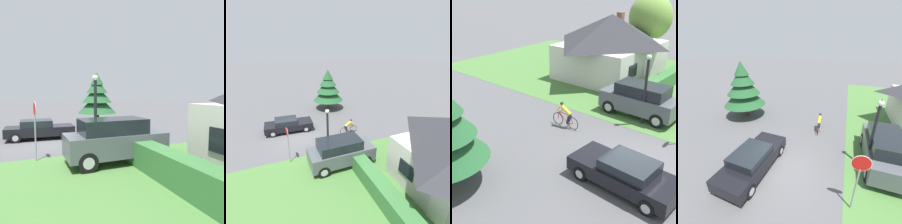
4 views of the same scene
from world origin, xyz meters
TOP-DOWN VIEW (x-y plane):
  - ground_plane at (0.00, 0.00)m, footprint 140.00×140.00m
  - hedge_row at (10.12, 3.35)m, footprint 10.65×0.90m
  - sedan_left_lane at (-1.49, -0.43)m, footprint 2.03×4.61m
  - cyclist at (1.18, 4.87)m, footprint 0.44×1.79m
  - parked_suv_right at (5.18, 2.40)m, footprint 1.93×4.62m
  - stop_sign at (3.58, -0.97)m, footprint 0.71×0.09m
  - street_lamp at (4.33, 1.74)m, footprint 0.28×0.28m
  - conifer_tall_near at (-5.99, 5.30)m, footprint 3.75×3.75m

SIDE VIEW (x-z plane):
  - ground_plane at x=0.00m, z-range 0.00..0.00m
  - hedge_row at x=10.12m, z-range 0.00..1.10m
  - sedan_left_lane at x=-1.49m, z-range 0.01..1.34m
  - cyclist at x=1.18m, z-range -0.03..1.42m
  - parked_suv_right at x=5.18m, z-range 0.04..2.08m
  - stop_sign at x=3.58m, z-range 0.58..3.40m
  - street_lamp at x=4.33m, z-range 0.31..4.43m
  - conifer_tall_near at x=-5.99m, z-range 0.15..5.29m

